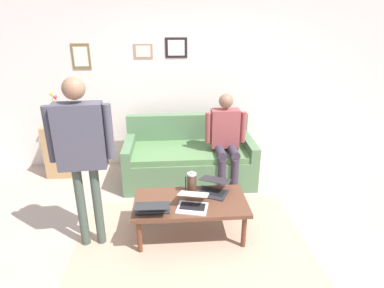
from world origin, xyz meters
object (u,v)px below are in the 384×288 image
laptop_left (193,203)px  coffee_table (190,204)px  laptop_center (153,207)px  couch (189,159)px  flower_vase (56,113)px  person_standing (81,144)px  person_seated (226,136)px  laptop_right (213,188)px  french_press (192,183)px  side_shelf (61,150)px

laptop_left → coffee_table: bearing=-82.3°
coffee_table → laptop_center: (0.38, 0.16, 0.08)m
couch → laptop_left: (0.06, 1.42, 0.15)m
flower_vase → person_standing: size_ratio=0.28×
laptop_center → person_seated: bearing=-126.9°
coffee_table → person_standing: bearing=4.1°
laptop_center → person_standing: (0.63, -0.09, 0.65)m
laptop_right → french_press: 0.24m
laptop_center → coffee_table: bearing=-157.2°
laptop_center → person_seated: 1.58m
couch → french_press: (0.05, 1.14, 0.22)m
flower_vase → person_seated: (-2.34, 0.50, -0.23)m
laptop_left → laptop_right: (-0.25, -0.28, 0.00)m
flower_vase → laptop_right: bearing=145.2°
laptop_center → person_seated: (-0.93, -1.24, 0.28)m
laptop_center → french_press: bearing=-140.9°
laptop_right → french_press: french_press is taller
laptop_left → couch: bearing=-92.3°
coffee_table → person_seated: size_ratio=0.92×
flower_vase → coffee_table: bearing=138.5°
laptop_left → laptop_right: size_ratio=0.86×
laptop_left → person_seated: bearing=-114.1°
laptop_right → couch: bearing=-80.7°
person_seated → french_press: bearing=60.0°
laptop_right → side_shelf: bearing=-34.7°
coffee_table → laptop_center: laptop_center is taller
couch → laptop_left: size_ratio=4.82×
person_standing → french_press: bearing=-166.7°
laptop_right → side_shelf: side_shelf is taller
laptop_right → person_standing: size_ratio=0.25×
laptop_left → person_standing: bearing=-2.5°
coffee_table → french_press: size_ratio=4.51×
laptop_center → laptop_right: laptop_right is taller
laptop_center → person_seated: person_seated is taller
laptop_right → side_shelf: size_ratio=0.56×
laptop_left → french_press: (-0.01, -0.29, 0.07)m
laptop_center → french_press: 0.53m
laptop_right → person_seated: person_seated is taller
coffee_table → laptop_right: (-0.26, -0.16, 0.09)m
side_shelf → person_seated: person_seated is taller
flower_vase → french_press: bearing=142.1°
couch → coffee_table: couch is taller
laptop_center → french_press: size_ratio=1.31×
french_press → flower_vase: size_ratio=0.55×
french_press → person_seated: 1.07m
laptop_left → french_press: bearing=-92.2°
person_standing → laptop_left: bearing=177.5°
couch → person_seated: person_seated is taller
coffee_table → side_shelf: 2.39m
laptop_left → person_standing: (1.03, -0.04, 0.64)m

